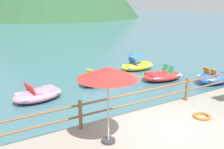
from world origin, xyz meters
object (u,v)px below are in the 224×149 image
beach_umbrella (108,74)px  life_ring (202,116)px  pedal_boat_1 (162,76)px  pedal_boat_0 (137,64)px  pedal_boat_2 (38,95)px  pedal_boat_4 (99,79)px  pedal_boat_6 (214,78)px

beach_umbrella → life_ring: (3.65, -0.29, -2.00)m
beach_umbrella → pedal_boat_1: 8.39m
beach_umbrella → pedal_boat_0: (6.65, 7.46, -2.06)m
life_ring → pedal_boat_2: 7.04m
beach_umbrella → pedal_boat_4: 7.21m
pedal_boat_0 → pedal_boat_2: bearing=-163.8°
pedal_boat_2 → pedal_boat_1: bearing=-4.4°
pedal_boat_0 → pedal_boat_4: 3.82m
beach_umbrella → life_ring: bearing=-4.5°
life_ring → pedal_boat_0: size_ratio=0.25×
pedal_boat_0 → pedal_boat_2: 7.45m
pedal_boat_1 → pedal_boat_4: 3.65m
pedal_boat_2 → pedal_boat_0: bearing=16.2°
pedal_boat_1 → pedal_boat_4: bearing=159.2°
pedal_boat_2 → pedal_boat_4: pedal_boat_2 is taller
life_ring → pedal_boat_6: 5.81m
pedal_boat_2 → pedal_boat_6: size_ratio=1.10×
life_ring → pedal_boat_2: (-4.16, 5.68, -0.17)m
pedal_boat_1 → pedal_boat_4: pedal_boat_4 is taller
life_ring → pedal_boat_0: (3.00, 7.75, -0.06)m
pedal_boat_0 → pedal_boat_1: 2.61m
pedal_boat_0 → pedal_boat_4: (-3.58, -1.31, -0.12)m
pedal_boat_2 → pedal_boat_6: (9.00, -2.48, 0.03)m
pedal_boat_1 → pedal_boat_6: (2.02, -1.95, 0.05)m
beach_umbrella → pedal_boat_6: size_ratio=1.01×
pedal_boat_2 → pedal_boat_4: bearing=12.1°
pedal_boat_4 → pedal_boat_6: size_ratio=1.20×
pedal_boat_1 → pedal_boat_2: bearing=175.6°
life_ring → pedal_boat_1: pedal_boat_1 is taller
pedal_boat_1 → pedal_boat_4: size_ratio=0.97×
beach_umbrella → pedal_boat_6: beach_umbrella is taller
beach_umbrella → pedal_boat_1: (6.48, 4.85, -2.19)m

